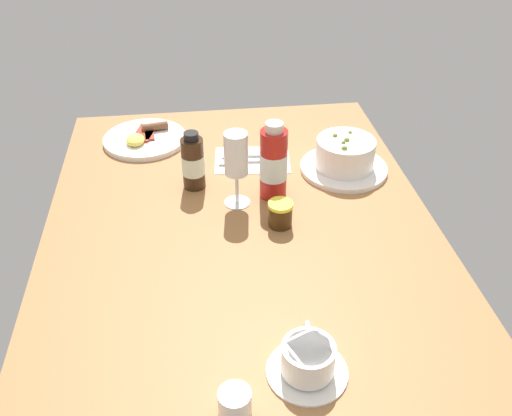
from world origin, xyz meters
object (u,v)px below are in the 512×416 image
sauce_bottle_brown (193,163)px  breakfast_plate (145,138)px  porridge_bowl (345,156)px  wine_glass (236,158)px  cutlery_setting (251,159)px  coffee_cup (308,360)px  sauce_bottle_red (273,163)px  creamer_jug (235,402)px  jam_jar (280,214)px

sauce_bottle_brown → breakfast_plate: sauce_bottle_brown is taller
porridge_bowl → wine_glass: bearing=111.1°
cutlery_setting → coffee_cup: coffee_cup is taller
porridge_bowl → wine_glass: wine_glass is taller
wine_glass → sauce_bottle_red: (2.13, -8.62, -3.37)cm
coffee_cup → creamer_jug: bearing=115.5°
jam_jar → sauce_bottle_brown: size_ratio=0.40×
jam_jar → porridge_bowl: bearing=-43.7°
creamer_jug → jam_jar: 46.70cm
coffee_cup → sauce_bottle_red: 50.80cm
wine_glass → sauce_bottle_red: sauce_bottle_red is taller
porridge_bowl → sauce_bottle_brown: bearing=93.9°
wine_glass → jam_jar: bearing=-138.4°
wine_glass → breakfast_plate: wine_glass is taller
cutlery_setting → jam_jar: 28.20cm
porridge_bowl → jam_jar: (-20.15, 19.27, -1.22)cm
coffee_cup → sauce_bottle_red: sauce_bottle_red is taller
cutlery_setting → creamer_jug: creamer_jug is taller
sauce_bottle_red → breakfast_plate: sauce_bottle_red is taller
coffee_cup → jam_jar: 38.88cm
wine_glass → jam_jar: (-9.47, -8.41, -8.98)cm
porridge_bowl → breakfast_plate: 53.88cm
cutlery_setting → creamer_jug: (-72.46, 11.01, 2.07)cm
cutlery_setting → jam_jar: size_ratio=3.55×
cutlery_setting → coffee_cup: bearing=-179.2°
coffee_cup → creamer_jug: (-5.71, 11.99, -0.53)cm
wine_glass → breakfast_plate: bearing=34.3°
porridge_bowl → wine_glass: 30.67cm
coffee_cup → sauce_bottle_red: (50.43, -2.25, 5.63)cm
coffee_cup → sauce_bottle_brown: (56.46, 15.62, 3.60)cm
coffee_cup → porridge_bowl: bearing=-19.9°
creamer_jug → jam_jar: (44.54, -14.02, 0.56)cm
wine_glass → porridge_bowl: bearing=-68.9°
wine_glass → breakfast_plate: 40.11cm
cutlery_setting → breakfast_plate: size_ratio=0.91×
cutlery_setting → creamer_jug: size_ratio=3.41×
sauce_bottle_red → jam_jar: bearing=179.0°
porridge_bowl → jam_jar: bearing=136.3°
creamer_jug → wine_glass: bearing=-5.9°
jam_jar → sauce_bottle_brown: bearing=45.0°
sauce_bottle_red → creamer_jug: bearing=165.8°
porridge_bowl → creamer_jug: size_ratio=3.63×
creamer_jug → cutlery_setting: bearing=-8.6°
breakfast_plate → wine_glass: bearing=-145.7°
cutlery_setting → jam_jar: (-27.92, -3.02, 2.63)cm
porridge_bowl → breakfast_plate: (21.22, 49.43, -3.13)cm
porridge_bowl → coffee_cup: (-58.98, 21.31, -1.24)cm
cutlery_setting → porridge_bowl: bearing=-109.2°
sauce_bottle_brown → sauce_bottle_red: bearing=-108.7°
cutlery_setting → sauce_bottle_brown: sauce_bottle_brown is taller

